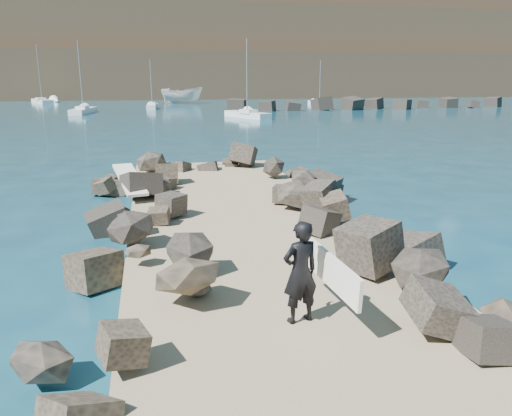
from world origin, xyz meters
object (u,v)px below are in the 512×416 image
at_px(surfer_with_board, 304,272).
at_px(sailboat_b, 152,106).
at_px(boat_imported, 182,95).
at_px(surfboard_resting, 130,183).

xyz_separation_m(surfer_with_board, sailboat_b, (-1.75, 67.05, -1.11)).
height_order(boat_imported, surfer_with_board, boat_imported).
xyz_separation_m(surfboard_resting, boat_imported, (6.44, 71.72, 0.33)).
distance_m(surfer_with_board, sailboat_b, 67.09).
relative_size(surfboard_resting, sailboat_b, 0.38).
bearing_deg(sailboat_b, surfboard_resting, -91.27).
bearing_deg(boat_imported, sailboat_b, 173.27).
distance_m(surfboard_resting, boat_imported, 72.01).
relative_size(boat_imported, surfer_with_board, 3.40).
bearing_deg(sailboat_b, boat_imported, 70.17).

